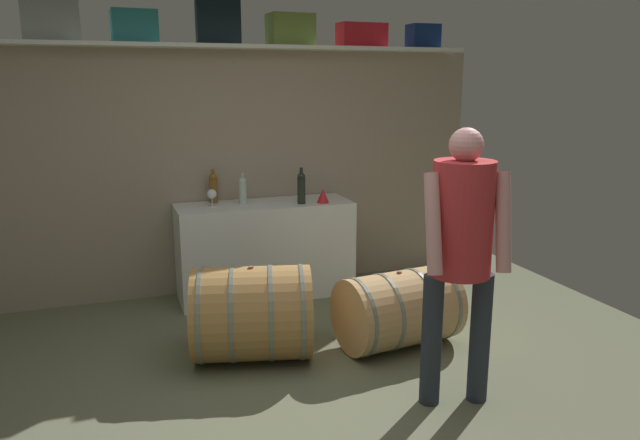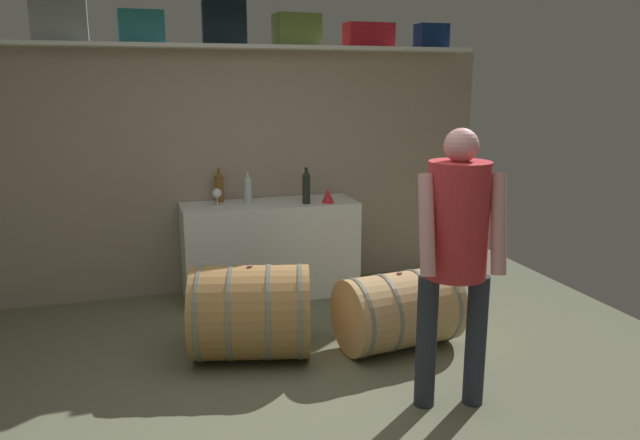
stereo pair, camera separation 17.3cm
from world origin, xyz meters
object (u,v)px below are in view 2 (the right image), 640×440
Objects in this scene: toolcase_teal at (141,27)px; toolcase_red at (369,35)px; toolcase_olive at (297,30)px; work_cabinet at (270,249)px; toolcase_black at (224,23)px; wine_glass at (217,194)px; wine_bottle_dark at (306,187)px; toolcase_navy at (431,36)px; wine_barrel_far at (398,310)px; wine_bottle_amber at (219,186)px; winemaker_pouring at (457,241)px; wine_barrel_near at (251,312)px; red_funnel at (328,196)px; wine_bottle_clear at (248,189)px; toolcase_grey at (59,19)px.

toolcase_teal is 0.81× the size of toolcase_red.
toolcase_olive reaches higher than work_cabinet.
toolcase_black is at bearing 150.68° from work_cabinet.
toolcase_teal is at bearing 177.47° from toolcase_red.
toolcase_olive reaches higher than wine_glass.
toolcase_navy is at bearing 13.10° from wine_bottle_dark.
toolcase_olive is at bearing -2.43° from toolcase_teal.
toolcase_olive is at bearing 94.76° from wine_barrel_far.
wine_bottle_amber is (-0.73, 0.00, -1.36)m from toolcase_olive.
winemaker_pouring reaches higher than wine_bottle_amber.
wine_bottle_dark is at bearing -22.63° from toolcase_black.
toolcase_red is at bearing -0.03° from wine_bottle_amber.
wine_barrel_far is at bearing -46.14° from toolcase_teal.
wine_barrel_far is at bearing -120.86° from toolcase_navy.
wine_barrel_near is at bearing -123.02° from wine_bottle_dark.
red_funnel is (0.50, -0.15, 0.49)m from work_cabinet.
toolcase_black reaches higher than wine_barrel_far.
toolcase_red is at bearing 3.37° from toolcase_black.
toolcase_black is at bearing 176.42° from toolcase_olive.
wine_glass is (-0.77, 0.13, -0.04)m from wine_bottle_dark.
wine_bottle_clear is 2.18× the size of red_funnel.
wine_barrel_near is at bearing -31.38° from winemaker_pouring.
red_funnel is (0.82, -0.33, -1.47)m from toolcase_black.
winemaker_pouring is at bearing -82.12° from wine_bottle_dark.
winemaker_pouring is at bearing -86.85° from toolcase_olive.
wine_barrel_far is 0.54× the size of winemaker_pouring.
toolcase_teal is at bearing 176.42° from toolcase_olive.
red_funnel is at bearing -10.38° from toolcase_grey.
wine_bottle_amber is 2.62m from winemaker_pouring.
wine_bottle_clear is at bearing -57.99° from winemaker_pouring.
toolcase_red is 0.26× the size of winemaker_pouring.
wine_barrel_near is at bearing -51.26° from toolcase_grey.
toolcase_black reaches higher than toolcase_navy.
toolcase_navy is at bearing 6.36° from work_cabinet.
toolcase_grey reaches higher than wine_bottle_dark.
wine_barrel_near is at bearing -87.97° from wine_glass.
work_cabinet is 5.58× the size of wine_bottle_clear.
wine_glass is (-0.28, -0.04, -0.02)m from wine_bottle_clear.
toolcase_teal reaches higher than wine_barrel_near.
toolcase_teal reaches higher than toolcase_red.
toolcase_olive reaches higher than winemaker_pouring.
work_cabinet is 5.17× the size of wine_bottle_amber.
work_cabinet is at bearing -0.83° from wine_glass.
wine_glass is at bearing -174.00° from toolcase_navy.
wine_bottle_amber is at bearing -178.80° from toolcase_navy.
toolcase_teal is at bearing -176.63° from toolcase_black.
wine_barrel_near is (-2.04, -1.42, -1.99)m from toolcase_navy.
work_cabinet is at bearing -172.42° from toolcase_navy.
toolcase_black reaches higher than wine_bottle_amber.
wine_barrel_far is (0.64, -1.39, -0.14)m from work_cabinet.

